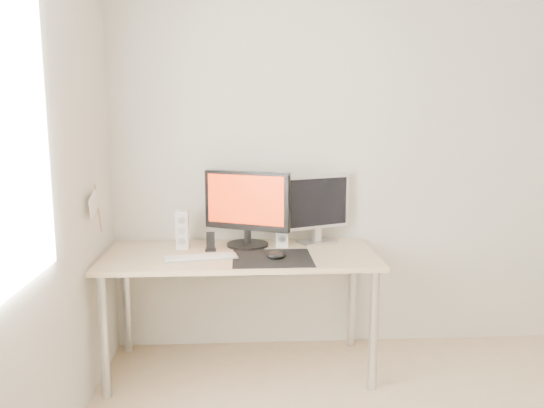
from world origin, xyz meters
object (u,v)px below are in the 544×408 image
speaker_right (281,227)px  phone_dock (211,245)px  second_monitor (317,206)px  desk (240,266)px  main_monitor (247,206)px  speaker_left (182,229)px  mouse (276,256)px  keyboard (201,257)px

speaker_right → phone_dock: 0.45m
second_monitor → phone_dock: second_monitor is taller
desk → second_monitor: 0.62m
desk → phone_dock: size_ratio=13.81×
second_monitor → main_monitor: bearing=-171.5°
speaker_left → speaker_right: same height
mouse → second_monitor: (0.28, 0.39, 0.22)m
mouse → phone_dock: (-0.38, 0.22, 0.01)m
desk → speaker_left: speaker_left is taller
speaker_right → phone_dock: bearing=-167.3°
speaker_left → keyboard: 0.30m
main_monitor → keyboard: (-0.27, -0.27, -0.25)m
phone_dock → desk: bearing=-18.5°
desk → main_monitor: (0.04, 0.16, 0.33)m
second_monitor → speaker_right: bearing=-163.2°
desk → phone_dock: bearing=161.5°
desk → speaker_right: (0.26, 0.16, 0.20)m
mouse → keyboard: size_ratio=0.26×
second_monitor → speaker_right: size_ratio=1.85×
main_monitor → speaker_left: bearing=-176.0°
keyboard → phone_dock: phone_dock is taller
desk → speaker_left: 0.42m
main_monitor → speaker_right: (0.21, -0.00, -0.14)m
desk → speaker_left: size_ratio=6.80×
speaker_left → mouse: bearing=-28.0°
speaker_right → keyboard: bearing=-150.8°
main_monitor → speaker_right: 0.25m
second_monitor → speaker_left: (-0.84, -0.09, -0.12)m
speaker_right → mouse: bearing=-99.5°
main_monitor → second_monitor: size_ratio=1.20×
keyboard → desk: bearing=26.6°
mouse → second_monitor: second_monitor is taller
keyboard → speaker_right: bearing=29.2°
phone_dock → keyboard: bearing=-105.6°
speaker_right → second_monitor: bearing=16.8°
main_monitor → phone_dock: main_monitor is taller
speaker_left → speaker_right: bearing=2.3°
main_monitor → phone_dock: bearing=-155.4°
second_monitor → keyboard: 0.82m
mouse → keyboard: (-0.43, 0.05, -0.02)m
main_monitor → keyboard: main_monitor is taller
phone_dock → second_monitor: bearing=14.1°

